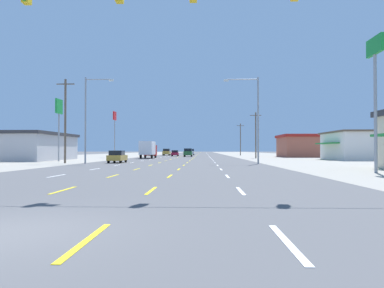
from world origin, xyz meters
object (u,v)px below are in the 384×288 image
object	(u,v)px
pole_sign_left_row_2	(115,123)
box_truck_far_left_near	(148,149)
hatchback_inner_left_midfar	(175,153)
pole_sign_left_row_1	(59,114)
suv_far_left_far	(167,152)
hatchback_far_left_nearest	(117,157)
suv_center_turn_farther	(191,152)
streetlight_left_row_0	(88,115)
suv_center_turn_mid	(188,152)
pole_sign_right_row_0	(375,72)
streetlight_right_row_0	(255,114)

from	to	relation	value
pole_sign_left_row_2	box_truck_far_left_near	bearing A→B (deg)	-41.93
hatchback_inner_left_midfar	pole_sign_left_row_1	xyz separation A→B (m)	(-13.26, -40.85, 5.98)
pole_sign_left_row_2	suv_far_left_far	bearing A→B (deg)	72.57
hatchback_far_left_nearest	suv_center_turn_farther	xyz separation A→B (m)	(6.80, 67.78, 0.24)
pole_sign_left_row_1	streetlight_left_row_0	distance (m)	10.91
hatchback_inner_left_midfar	pole_sign_left_row_1	size ratio (longest dim) A/B	0.44
hatchback_inner_left_midfar	suv_center_turn_farther	world-z (taller)	suv_center_turn_farther
pole_sign_left_row_2	suv_center_turn_farther	bearing A→B (deg)	67.84
hatchback_inner_left_midfar	suv_center_turn_farther	xyz separation A→B (m)	(3.43, 21.13, 0.24)
suv_center_turn_farther	pole_sign_left_row_1	world-z (taller)	pole_sign_left_row_1
pole_sign_left_row_1	pole_sign_left_row_2	distance (m)	24.93
hatchback_inner_left_midfar	streetlight_left_row_0	bearing A→B (deg)	-97.25
hatchback_inner_left_midfar	suv_far_left_far	world-z (taller)	suv_far_left_far
suv_center_turn_mid	pole_sign_right_row_0	bearing A→B (deg)	-74.92
suv_far_left_far	pole_sign_left_row_1	xyz separation A→B (m)	(-9.94, -51.50, 5.74)
hatchback_far_left_nearest	suv_center_turn_farther	size ratio (longest dim) A/B	0.80
suv_center_turn_farther	pole_sign_right_row_0	distance (m)	87.70
box_truck_far_left_near	pole_sign_left_row_1	bearing A→B (deg)	-120.17
suv_far_left_far	pole_sign_left_row_2	size ratio (longest dim) A/B	0.50
hatchback_far_left_nearest	streetlight_left_row_0	world-z (taller)	streetlight_left_row_0
suv_center_turn_mid	suv_center_turn_farther	world-z (taller)	same
pole_sign_right_row_0	streetlight_right_row_0	bearing A→B (deg)	111.23
suv_center_turn_farther	streetlight_left_row_0	world-z (taller)	streetlight_left_row_0
box_truck_far_left_near	pole_sign_left_row_2	size ratio (longest dim) A/B	0.73
hatchback_inner_left_midfar	streetlight_left_row_0	world-z (taller)	streetlight_left_row_0
streetlight_right_row_0	suv_center_turn_mid	bearing A→B (deg)	102.72
hatchback_far_left_nearest	pole_sign_left_row_1	distance (m)	12.93
suv_center_turn_mid	suv_center_turn_farther	distance (m)	27.39
suv_center_turn_mid	hatchback_inner_left_midfar	world-z (taller)	suv_center_turn_mid
pole_sign_left_row_1	streetlight_right_row_0	xyz separation A→B (m)	(26.62, -8.31, -0.95)
suv_center_turn_farther	streetlight_right_row_0	world-z (taller)	streetlight_right_row_0
box_truck_far_left_near	hatchback_far_left_nearest	bearing A→B (deg)	-90.38
pole_sign_left_row_2	pole_sign_right_row_0	distance (m)	57.98
hatchback_far_left_nearest	streetlight_left_row_0	xyz separation A→B (m)	(-2.89, -2.51, 5.01)
hatchback_far_left_nearest	streetlight_left_row_0	bearing A→B (deg)	-139.04
box_truck_far_left_near	suv_center_turn_mid	distance (m)	18.65
hatchback_inner_left_midfar	suv_center_turn_farther	size ratio (longest dim) A/B	0.80
hatchback_far_left_nearest	suv_center_turn_mid	world-z (taller)	suv_center_turn_mid
streetlight_left_row_0	pole_sign_left_row_1	bearing A→B (deg)	130.13
suv_center_turn_farther	suv_far_left_far	bearing A→B (deg)	-122.79
suv_center_turn_mid	suv_far_left_far	world-z (taller)	same
suv_center_turn_farther	pole_sign_right_row_0	world-z (taller)	pole_sign_right_row_0
hatchback_inner_left_midfar	streetlight_left_row_0	distance (m)	49.80
pole_sign_left_row_2	streetlight_right_row_0	bearing A→B (deg)	-52.97
box_truck_far_left_near	pole_sign_left_row_1	xyz separation A→B (m)	(-10.04, -17.27, 4.93)
streetlight_right_row_0	suv_far_left_far	bearing A→B (deg)	105.58
pole_sign_left_row_2	streetlight_right_row_0	world-z (taller)	streetlight_right_row_0
suv_center_turn_mid	streetlight_left_row_0	world-z (taller)	streetlight_left_row_0
suv_center_turn_mid	pole_sign_left_row_2	bearing A→B (deg)	-147.67
pole_sign_right_row_0	streetlight_right_row_0	world-z (taller)	streetlight_right_row_0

